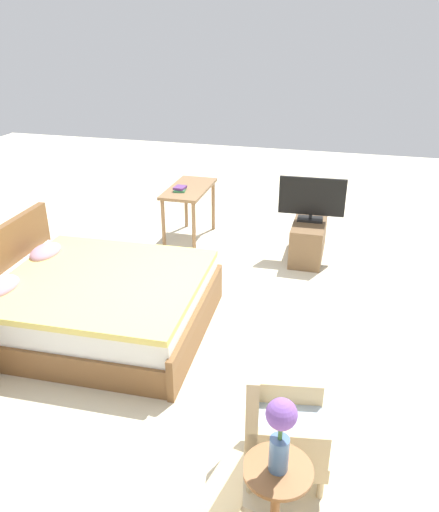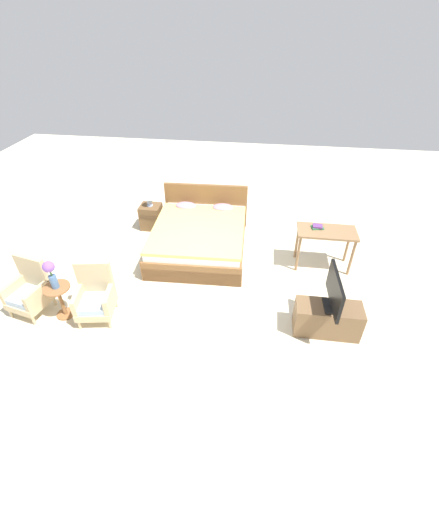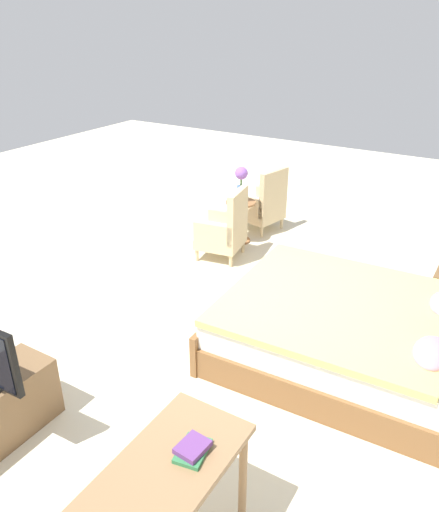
# 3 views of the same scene
# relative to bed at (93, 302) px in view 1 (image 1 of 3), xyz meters

# --- Properties ---
(ground_plane) EXTENTS (16.00, 16.00, 0.00)m
(ground_plane) POSITION_rel_bed_xyz_m (0.19, -1.18, -0.30)
(ground_plane) COLOR beige
(bed) EXTENTS (1.87, 2.20, 0.96)m
(bed) POSITION_rel_bed_xyz_m (0.00, 0.00, 0.00)
(bed) COLOR brown
(bed) RESTS_ON ground_plane
(armchair_by_window_right) EXTENTS (0.62, 0.62, 0.92)m
(armchair_by_window_right) POSITION_rel_bed_xyz_m (-1.26, -2.04, 0.08)
(armchair_by_window_right) COLOR #CCB284
(armchair_by_window_right) RESTS_ON ground_plane
(side_table) EXTENTS (0.40, 0.40, 0.58)m
(side_table) POSITION_rel_bed_xyz_m (-1.81, -2.12, 0.07)
(side_table) COLOR #936038
(side_table) RESTS_ON ground_plane
(flower_vase) EXTENTS (0.17, 0.17, 0.48)m
(flower_vase) POSITION_rel_bed_xyz_m (-1.81, -2.12, 0.58)
(flower_vase) COLOR #4C709E
(flower_vase) RESTS_ON side_table
(tv_stand) EXTENTS (0.96, 0.40, 0.50)m
(tv_stand) POSITION_rel_bed_xyz_m (2.27, -1.90, -0.05)
(tv_stand) COLOR brown
(tv_stand) RESTS_ON ground_plane
(tv_flatscreen) EXTENTS (0.21, 0.83, 0.56)m
(tv_flatscreen) POSITION_rel_bed_xyz_m (2.27, -1.90, 0.50)
(tv_flatscreen) COLOR black
(tv_flatscreen) RESTS_ON tv_stand
(vanity_desk) EXTENTS (1.04, 0.52, 0.78)m
(vanity_desk) POSITION_rel_bed_xyz_m (2.37, -0.24, 0.36)
(vanity_desk) COLOR #8E6B47
(vanity_desk) RESTS_ON ground_plane
(book_stack) EXTENTS (0.23, 0.18, 0.06)m
(book_stack) POSITION_rel_bed_xyz_m (2.20, -0.18, 0.51)
(book_stack) COLOR #337A47
(book_stack) RESTS_ON vanity_desk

